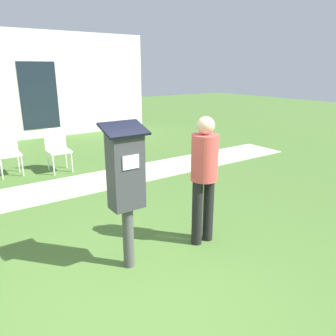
{
  "coord_description": "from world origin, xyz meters",
  "views": [
    {
      "loc": [
        -1.16,
        -2.37,
        2.1
      ],
      "look_at": [
        0.79,
        0.46,
        1.05
      ],
      "focal_mm": 35.0,
      "sensor_mm": 36.0,
      "label": 1
    }
  ],
  "objects_px": {
    "person_standing": "(204,171)",
    "outdoor_chair_right": "(57,146)",
    "parking_meter": "(126,179)",
    "outdoor_chair_middle": "(7,149)"
  },
  "relations": [
    {
      "from": "person_standing",
      "to": "outdoor_chair_right",
      "type": "xyz_separation_m",
      "value": [
        -0.56,
        4.05,
        -0.4
      ]
    },
    {
      "from": "parking_meter",
      "to": "person_standing",
      "type": "xyz_separation_m",
      "value": [
        1.01,
        -0.05,
        -0.09
      ]
    },
    {
      "from": "person_standing",
      "to": "parking_meter",
      "type": "bearing_deg",
      "value": -155.31
    },
    {
      "from": "person_standing",
      "to": "outdoor_chair_right",
      "type": "height_order",
      "value": "person_standing"
    },
    {
      "from": "parking_meter",
      "to": "outdoor_chair_right",
      "type": "relative_size",
      "value": 1.77
    },
    {
      "from": "outdoor_chair_right",
      "to": "parking_meter",
      "type": "bearing_deg",
      "value": -118.86
    },
    {
      "from": "parking_meter",
      "to": "person_standing",
      "type": "distance_m",
      "value": 1.02
    },
    {
      "from": "person_standing",
      "to": "outdoor_chair_right",
      "type": "distance_m",
      "value": 4.11
    },
    {
      "from": "person_standing",
      "to": "outdoor_chair_right",
      "type": "relative_size",
      "value": 1.76
    },
    {
      "from": "outdoor_chair_middle",
      "to": "person_standing",
      "type": "bearing_deg",
      "value": -60.79
    }
  ]
}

